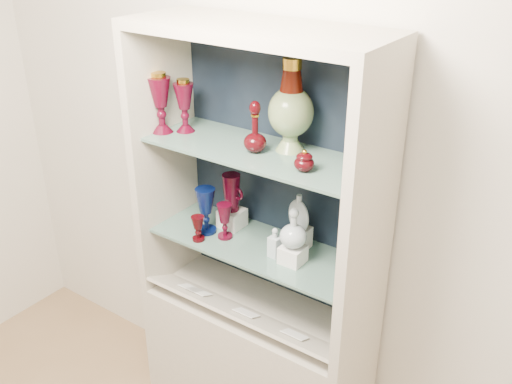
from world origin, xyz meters
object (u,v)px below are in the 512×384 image
Objects in this scene: ruby_goblet_small at (198,228)px; cameo_medallion at (357,229)px; ruby_pitcher at (232,193)px; enamel_urn at (291,106)px; pedestal_lamp_left at (161,103)px; lidded_bowl at (304,160)px; ruby_decanter_b at (367,148)px; clear_round_decanter at (294,229)px; flat_flask at (299,211)px; pedestal_lamp_right at (184,106)px; clear_square_bottle at (275,242)px; ruby_decanter_a at (255,124)px; ruby_goblet_tall at (225,221)px; cobalt_goblet at (206,211)px.

cameo_medallion reaches higher than ruby_goblet_small.
cameo_medallion is at bearing 12.95° from ruby_pitcher.
cameo_medallion is (0.29, 0.02, -0.44)m from enamel_urn.
pedestal_lamp_left reaches higher than lidded_bowl.
clear_round_decanter is (-0.26, -0.03, -0.38)m from ruby_decanter_b.
flat_flask reaches higher than ruby_goblet_small.
clear_round_decanter is at bearing 11.36° from ruby_goblet_small.
ruby_decanter_b is 1.43× the size of clear_round_decanter.
pedestal_lamp_right reaches higher than clear_square_bottle.
ruby_decanter_b is at bearing 2.10° from ruby_decanter_a.
ruby_decanter_b is 2.78× the size of lidded_bowl.
enamel_urn is at bearing 22.31° from ruby_goblet_tall.
ruby_decanter_a is at bearing 4.17° from cobalt_goblet.
pedestal_lamp_right is at bearing 176.67° from ruby_decanter_a.
lidded_bowl reaches higher than clear_square_bottle.
flat_flask is (0.05, 0.00, -0.43)m from enamel_urn.
clear_round_decanter is at bearing 146.80° from lidded_bowl.
enamel_urn is 4.31× the size of lidded_bowl.
cobalt_goblet is 1.28× the size of clear_round_decanter.
ruby_pitcher is at bearing 25.84° from pedestal_lamp_left.
cameo_medallion is at bearing 11.81° from cobalt_goblet.
lidded_bowl is at bearing -150.24° from cameo_medallion.
clear_square_bottle is (0.29, -0.10, -0.10)m from ruby_pitcher.
ruby_goblet_tall is at bearing -60.46° from ruby_pitcher.
pedestal_lamp_left is at bearing -177.17° from clear_square_bottle.
lidded_bowl is at bearing -6.28° from pedestal_lamp_right.
pedestal_lamp_left is 2.09× the size of cameo_medallion.
cameo_medallion reaches higher than ruby_goblet_tall.
ruby_goblet_tall is 1.31× the size of cameo_medallion.
ruby_pitcher is at bearing -178.46° from enamel_urn.
clear_round_decanter reaches higher than ruby_goblet_tall.
ruby_pitcher is at bearing 155.21° from ruby_decanter_a.
flat_flask reaches higher than ruby_goblet_tall.
cameo_medallion is (0.39, 0.11, -0.37)m from ruby_decanter_a.
flat_flask is (0.14, 0.10, -0.36)m from ruby_decanter_a.
lidded_bowl is at bearing -162.95° from ruby_decanter_b.
enamel_urn is at bearing 43.00° from ruby_decanter_a.
ruby_pitcher is at bearing -162.92° from flat_flask.
ruby_goblet_small is at bearing -166.64° from clear_square_bottle.
ruby_goblet_small is at bearing -170.81° from ruby_decanter_b.
enamel_urn is 2.12× the size of ruby_pitcher.
clear_round_decanter is (0.37, -0.09, -0.01)m from ruby_pitcher.
pedestal_lamp_left is 0.93m from cameo_medallion.
pedestal_lamp_left is 1.13× the size of pedestal_lamp_right.
ruby_decanter_b is at bearing -0.36° from pedestal_lamp_right.
flat_flask is (0.37, 0.19, 0.11)m from ruby_goblet_small.
ruby_pitcher is at bearing 173.82° from ruby_decanter_b.
ruby_decanter_b reaches higher than clear_round_decanter.
pedestal_lamp_left is at bearing -151.90° from flat_flask.
cobalt_goblet is (-0.48, 0.03, -0.36)m from lidded_bowl.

